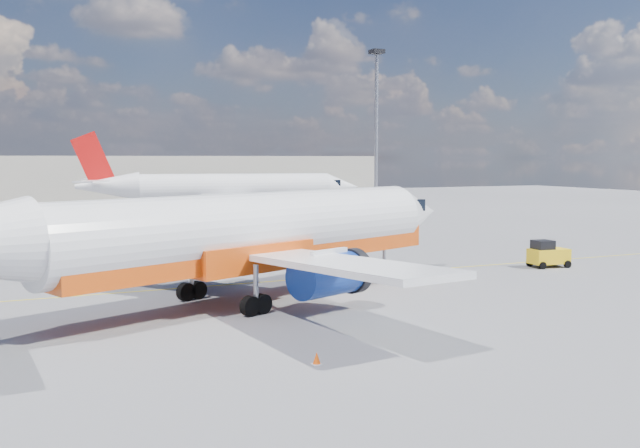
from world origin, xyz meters
name	(u,v)px	position (x,y,z in m)	size (l,w,h in m)	color
ground	(328,286)	(0.00, 0.00, 0.00)	(240.00, 240.00, 0.00)	slate
taxi_line	(308,279)	(0.00, 3.00, 0.01)	(70.00, 0.15, 0.01)	yellow
terminal_main	(158,181)	(5.00, 75.00, 4.00)	(70.00, 14.00, 8.00)	beige
main_jet	(237,234)	(-6.50, -2.81, 3.74)	(36.60, 27.64, 11.21)	white
second_jet	(227,190)	(8.39, 48.71, 3.65)	(36.23, 28.13, 10.94)	white
gse_tug	(548,254)	(17.37, 0.53, 0.92)	(2.83, 1.89, 1.93)	black
traffic_cone	(317,358)	(-7.17, -14.60, 0.23)	(0.34, 0.34, 0.48)	white
floodlight_mast	(376,120)	(22.89, 36.05, 12.17)	(1.48, 1.48, 20.31)	#929299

